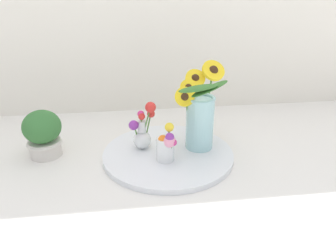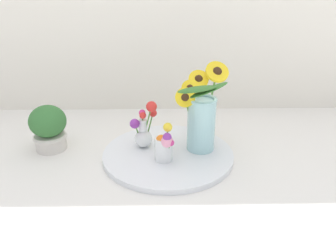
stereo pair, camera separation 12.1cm
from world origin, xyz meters
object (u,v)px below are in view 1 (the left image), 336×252
(vase_small_center, at_px, (166,145))
(vase_bulb_right, at_px, (143,131))
(potted_plant, at_px, (43,133))
(serving_tray, at_px, (168,154))
(mason_jar_sunflowers, at_px, (200,115))

(vase_small_center, relative_size, vase_bulb_right, 0.75)
(vase_small_center, distance_m, potted_plant, 0.47)
(serving_tray, relative_size, vase_small_center, 3.43)
(vase_bulb_right, distance_m, potted_plant, 0.38)
(vase_bulb_right, bearing_deg, potted_plant, 175.71)
(vase_small_center, height_order, potted_plant, potted_plant)
(potted_plant, bearing_deg, serving_tray, -8.89)
(serving_tray, xyz_separation_m, vase_bulb_right, (-0.09, 0.05, 0.08))
(vase_small_center, bearing_deg, mason_jar_sunflowers, 32.98)
(vase_bulb_right, bearing_deg, mason_jar_sunflowers, -4.38)
(mason_jar_sunflowers, bearing_deg, potted_plant, 175.68)
(mason_jar_sunflowers, relative_size, vase_bulb_right, 1.70)
(potted_plant, bearing_deg, vase_bulb_right, -4.29)
(mason_jar_sunflowers, xyz_separation_m, potted_plant, (-0.59, 0.04, -0.06))
(mason_jar_sunflowers, height_order, vase_bulb_right, mason_jar_sunflowers)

